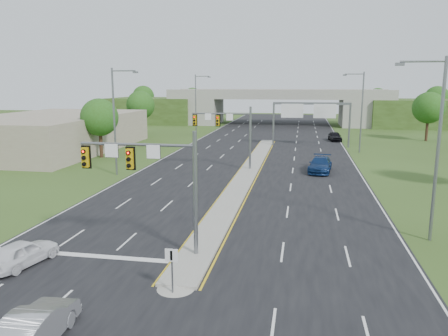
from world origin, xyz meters
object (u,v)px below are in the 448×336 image
signal_mast_near (154,172)px  car_silver (35,327)px  signal_mast_far (230,127)px  overpass (278,109)px  car_far_c (335,136)px  car_white (22,253)px  sign_gantry (310,112)px  keep_right_sign (172,263)px  car_far_b (320,164)px

signal_mast_near → car_silver: (-1.49, -9.16, -3.97)m
signal_mast_far → car_silver: size_ratio=1.57×
overpass → car_far_c: (11.00, -27.73, -2.78)m
signal_mast_far → overpass: overpass is taller
car_white → car_far_c: car_far_c is taller
car_white → signal_mast_near: bearing=-144.5°
sign_gantry → car_silver: size_ratio=2.61×
signal_mast_near → car_far_c: size_ratio=1.57×
signal_mast_near → car_far_c: bearing=75.8°
signal_mast_far → sign_gantry: size_ratio=0.60×
car_white → car_silver: car_silver is taller
signal_mast_near → car_far_c: (13.26, 52.34, -3.95)m
keep_right_sign → car_silver: bearing=-128.5°
car_far_b → car_silver: bearing=-101.4°
car_silver → car_far_c: (14.75, 61.50, 0.03)m
keep_right_sign → car_far_c: (11.00, 56.79, -0.74)m
signal_mast_far → car_silver: 34.42m
car_white → car_silver: size_ratio=0.91×
signal_mast_far → sign_gantry: (8.95, 19.99, 0.51)m
car_silver → sign_gantry: bearing=-104.7°
signal_mast_far → car_far_c: size_ratio=1.57×
sign_gantry → car_far_b: bearing=-87.3°
car_silver → signal_mast_near: bearing=-103.0°
signal_mast_near → sign_gantry: bearing=78.8°
car_white → car_far_b: bearing=-107.7°
overpass → car_white: size_ratio=19.77×
car_silver → car_far_c: 63.25m
keep_right_sign → sign_gantry: size_ratio=0.19×
signal_mast_near → overpass: overpass is taller
car_white → car_far_b: size_ratio=0.72×
overpass → signal_mast_far: bearing=-92.4°
signal_mast_far → car_far_c: bearing=64.1°
signal_mast_far → car_silver: (-1.49, -34.16, -3.97)m
keep_right_sign → overpass: 84.55m
overpass → car_silver: bearing=-92.4°
sign_gantry → car_white: (-15.39, -47.73, -4.53)m
keep_right_sign → overpass: bearing=90.0°
sign_gantry → car_far_b: 20.16m
car_far_c → car_far_b: bearing=-103.8°
overpass → car_white: 83.31m
sign_gantry → car_silver: bearing=-100.9°
signal_mast_near → overpass: size_ratio=0.09×
car_silver → car_far_c: size_ratio=1.00×
keep_right_sign → sign_gantry: sign_gantry is taller
signal_mast_near → overpass: 80.11m
car_silver → car_far_c: car_far_c is taller
overpass → car_silver: 89.36m
overpass → car_far_c: 29.96m
signal_mast_near → sign_gantry: (8.95, 44.99, 0.51)m
signal_mast_far → keep_right_sign: (2.26, -29.45, -3.21)m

